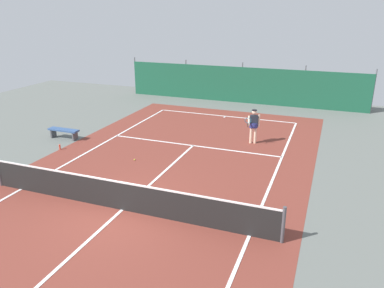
{
  "coord_description": "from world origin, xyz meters",
  "views": [
    {
      "loc": [
        5.83,
        -9.11,
        6.03
      ],
      "look_at": [
        0.76,
        4.26,
        0.9
      ],
      "focal_mm": 35.26,
      "sensor_mm": 36.0,
      "label": 1
    }
  ],
  "objects": [
    {
      "name": "back_fence",
      "position": [
        -0.0,
        16.17,
        0.67
      ],
      "size": [
        16.3,
        0.98,
        2.7
      ],
      "color": "#195138",
      "rests_on": "ground"
    },
    {
      "name": "ground_plane",
      "position": [
        0.0,
        0.0,
        0.0
      ],
      "size": [
        36.0,
        36.0,
        0.0
      ],
      "primitive_type": "plane",
      "color": "slate"
    },
    {
      "name": "tennis_net",
      "position": [
        0.0,
        0.0,
        0.51
      ],
      "size": [
        10.12,
        0.1,
        1.1
      ],
      "color": "black",
      "rests_on": "ground"
    },
    {
      "name": "courtside_bench",
      "position": [
        -6.31,
        5.12,
        0.37
      ],
      "size": [
        1.6,
        0.4,
        0.49
      ],
      "color": "#335184",
      "rests_on": "ground"
    },
    {
      "name": "court_surface",
      "position": [
        0.0,
        0.0,
        0.0
      ],
      "size": [
        11.02,
        26.6,
        0.01
      ],
      "color": "brown",
      "rests_on": "ground"
    },
    {
      "name": "water_bottle",
      "position": [
        -5.49,
        3.78,
        0.12
      ],
      "size": [
        0.08,
        0.08,
        0.24
      ],
      "primitive_type": "cylinder",
      "color": "#D84C38",
      "rests_on": "ground"
    },
    {
      "name": "parked_car",
      "position": [
        -0.06,
        18.9,
        0.84
      ],
      "size": [
        2.19,
        4.29,
        1.68
      ],
      "rotation": [
        0.0,
        0.0,
        3.09
      ],
      "color": "maroon",
      "rests_on": "ground"
    },
    {
      "name": "tennis_player",
      "position": [
        2.53,
        7.74,
        0.96
      ],
      "size": [
        0.61,
        0.81,
        1.64
      ],
      "rotation": [
        0.0,
        0.0,
        3.38
      ],
      "color": "beige",
      "rests_on": "ground"
    },
    {
      "name": "tennis_ball_near_player",
      "position": [
        -1.68,
        3.83,
        0.03
      ],
      "size": [
        0.07,
        0.07,
        0.07
      ],
      "primitive_type": "sphere",
      "color": "#CCDB33",
      "rests_on": "ground"
    }
  ]
}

